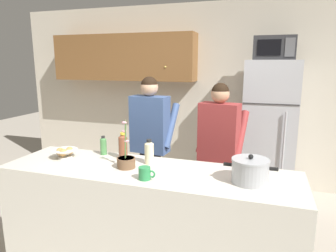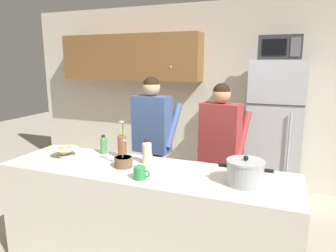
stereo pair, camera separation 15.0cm
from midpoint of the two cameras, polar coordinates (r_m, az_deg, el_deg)
name	(u,v)px [view 1 (the left image)]	position (r m, az deg, el deg)	size (l,w,h in m)	color
back_wall_unit	(187,87)	(4.56, 2.65, 7.41)	(6.00, 0.48, 2.60)	beige
kitchen_island	(148,221)	(2.68, -5.50, -17.43)	(2.42, 0.68, 0.92)	silver
refrigerator	(268,131)	(4.08, 17.36, -0.99)	(0.64, 0.68, 1.80)	#B7BABF
microwave	(274,48)	(3.97, 18.30, 13.74)	(0.48, 0.37, 0.28)	#2D2D30
person_near_pot	(150,132)	(3.37, -4.63, -1.19)	(0.52, 0.44, 1.62)	black
person_by_sink	(219,141)	(3.16, 8.21, -2.86)	(0.53, 0.47, 1.57)	#726656
cooking_pot	(250,171)	(2.25, 13.33, -8.20)	(0.38, 0.27, 0.21)	#ADAFB5
coffee_mug	(145,173)	(2.27, -6.26, -8.85)	(0.13, 0.09, 0.10)	#2D8C4C
bread_bowl	(65,153)	(2.92, -20.23, -4.76)	(0.23, 0.23, 0.10)	white
bottle_near_edge	(103,145)	(2.92, -13.50, -3.58)	(0.06, 0.06, 0.18)	#4C8C4C
bottle_mid_counter	(149,152)	(2.59, -5.21, -4.88)	(0.08, 0.08, 0.21)	beige
bottle_far_corner	(123,146)	(2.76, -10.02, -3.72)	(0.08, 0.08, 0.24)	brown
potted_orchid	(126,161)	(2.53, -9.58, -6.49)	(0.15, 0.15, 0.40)	brown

